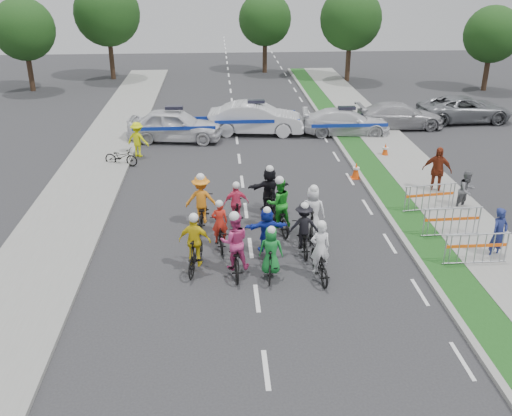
{
  "coord_description": "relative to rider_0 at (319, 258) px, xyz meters",
  "views": [
    {
      "loc": [
        -0.93,
        -13.39,
        8.61
      ],
      "look_at": [
        0.23,
        3.71,
        1.1
      ],
      "focal_mm": 40.0,
      "sensor_mm": 36.0,
      "label": 1
    }
  ],
  "objects": [
    {
      "name": "grass_strip",
      "position": [
        3.91,
        3.97,
        -0.56
      ],
      "size": [
        1.2,
        60.0,
        0.11
      ],
      "primitive_type": "cube",
      "color": "#173E14",
      "rests_on": "ground"
    },
    {
      "name": "barrier_1",
      "position": [
        4.81,
        2.2,
        -0.06
      ],
      "size": [
        2.02,
        0.57,
        1.12
      ],
      "primitive_type": null,
      "rotation": [
        0.0,
        0.0,
        0.04
      ],
      "color": "#A5A8AD",
      "rests_on": "ground"
    },
    {
      "name": "barrier_0",
      "position": [
        4.81,
        0.28,
        -0.06
      ],
      "size": [
        2.01,
        0.53,
        1.12
      ],
      "primitive_type": null,
      "rotation": [
        0.0,
        0.0,
        0.01
      ],
      "color": "#A5A8AD",
      "rests_on": "ground"
    },
    {
      "name": "spectator_2",
      "position": [
        5.71,
        6.17,
        0.34
      ],
      "size": [
        1.22,
        0.88,
        1.93
      ],
      "primitive_type": "imported",
      "rotation": [
        0.0,
        0.0,
        -0.41
      ],
      "color": "maroon",
      "rests_on": "ground"
    },
    {
      "name": "spectator_0",
      "position": [
        5.7,
        0.77,
        0.23
      ],
      "size": [
        0.73,
        0.62,
        1.69
      ],
      "primitive_type": "imported",
      "rotation": [
        0.0,
        0.0,
        0.42
      ],
      "color": "navy",
      "rests_on": "ground"
    },
    {
      "name": "rider_4",
      "position": [
        -0.24,
        1.59,
        0.07
      ],
      "size": [
        0.97,
        1.72,
        1.76
      ],
      "rotation": [
        0.0,
        0.0,
        3.14
      ],
      "color": "black",
      "rests_on": "ground"
    },
    {
      "name": "police_car_2",
      "position": [
        3.92,
        14.66,
        0.05
      ],
      "size": [
        4.81,
        2.36,
        1.35
      ],
      "primitive_type": "imported",
      "rotation": [
        0.0,
        0.0,
        1.47
      ],
      "color": "silver",
      "rests_on": "ground"
    },
    {
      "name": "parked_bike",
      "position": [
        -7.25,
        10.4,
        -0.21
      ],
      "size": [
        1.65,
        0.96,
        0.82
      ],
      "primitive_type": "imported",
      "rotation": [
        0.0,
        0.0,
        1.29
      ],
      "color": "black",
      "rests_on": "ground"
    },
    {
      "name": "civilian_sedan",
      "position": [
        7.14,
        15.7,
        0.07
      ],
      "size": [
        4.8,
        2.01,
        1.39
      ],
      "primitive_type": "imported",
      "rotation": [
        0.0,
        0.0,
        1.58
      ],
      "color": "#A7A6AB",
      "rests_on": "ground"
    },
    {
      "name": "tree_2",
      "position": [
        16.11,
        24.97,
        3.22
      ],
      "size": [
        3.85,
        3.85,
        5.77
      ],
      "color": "#382619",
      "rests_on": "ground"
    },
    {
      "name": "rider_10",
      "position": [
        -3.48,
        3.71,
        0.15
      ],
      "size": [
        1.16,
        2.02,
        2.0
      ],
      "rotation": [
        0.0,
        0.0,
        3.05
      ],
      "color": "black",
      "rests_on": "ground"
    },
    {
      "name": "rider_1",
      "position": [
        -1.41,
        0.11,
        0.04
      ],
      "size": [
        0.76,
        1.65,
        1.69
      ],
      "rotation": [
        0.0,
        0.0,
        3.01
      ],
      "color": "black",
      "rests_on": "ground"
    },
    {
      "name": "sidewalk_left",
      "position": [
        -8.39,
        3.97,
        -0.55
      ],
      "size": [
        3.0,
        60.0,
        0.13
      ],
      "primitive_type": "cube",
      "color": "gray",
      "rests_on": "ground"
    },
    {
      "name": "rider_5",
      "position": [
        -1.42,
        1.48,
        0.1
      ],
      "size": [
        1.37,
        1.63,
        1.69
      ],
      "rotation": [
        0.0,
        0.0,
        3.21
      ],
      "color": "black",
      "rests_on": "ground"
    },
    {
      "name": "rider_7",
      "position": [
        0.19,
        2.54,
        0.14
      ],
      "size": [
        0.9,
        1.92,
        1.95
      ],
      "rotation": [
        0.0,
        0.0,
        2.96
      ],
      "color": "black",
      "rests_on": "ground"
    },
    {
      "name": "tree_3",
      "position": [
        -10.89,
        30.97,
        4.27
      ],
      "size": [
        4.9,
        4.9,
        7.35
      ],
      "color": "#382619",
      "rests_on": "ground"
    },
    {
      "name": "sidewalk_right",
      "position": [
        5.71,
        3.97,
        -0.55
      ],
      "size": [
        2.4,
        60.0,
        0.13
      ],
      "primitive_type": "cube",
      "color": "gray",
      "rests_on": "ground"
    },
    {
      "name": "rider_2",
      "position": [
        -2.45,
        0.44,
        0.13
      ],
      "size": [
        0.87,
        2.01,
        2.02
      ],
      "rotation": [
        0.0,
        0.0,
        3.18
      ],
      "color": "black",
      "rests_on": "ground"
    },
    {
      "name": "spectator_1",
      "position": [
        6.25,
        4.52,
        0.14
      ],
      "size": [
        0.92,
        0.84,
        1.52
      ],
      "primitive_type": "imported",
      "rotation": [
        0.0,
        0.0,
        0.45
      ],
      "color": "slate",
      "rests_on": "ground"
    },
    {
      "name": "tree_4",
      "position": [
        1.11,
        32.97,
        3.57
      ],
      "size": [
        4.2,
        4.2,
        6.3
      ],
      "color": "#382619",
      "rests_on": "ground"
    },
    {
      "name": "rider_8",
      "position": [
        -0.85,
        3.21,
        0.13
      ],
      "size": [
        1.08,
        2.08,
        2.03
      ],
      "rotation": [
        0.0,
        0.0,
        3.35
      ],
      "color": "black",
      "rests_on": "ground"
    },
    {
      "name": "civilian_suv",
      "position": [
        11.28,
        16.81,
        0.11
      ],
      "size": [
        5.33,
        2.62,
        1.45
      ],
      "primitive_type": "imported",
      "rotation": [
        0.0,
        0.0,
        1.61
      ],
      "color": "slate",
      "rests_on": "ground"
    },
    {
      "name": "curb_right",
      "position": [
        3.21,
        3.97,
        -0.56
      ],
      "size": [
        0.2,
        60.0,
        0.12
      ],
      "primitive_type": "cube",
      "color": "gray",
      "rests_on": "ground"
    },
    {
      "name": "rider_3",
      "position": [
        -3.61,
        0.66,
        0.11
      ],
      "size": [
        1.02,
        1.88,
        1.91
      ],
      "rotation": [
        0.0,
        0.0,
        2.95
      ],
      "color": "black",
      "rests_on": "ground"
    },
    {
      "name": "ground",
      "position": [
        -1.89,
        -1.03,
        -0.62
      ],
      "size": [
        90.0,
        90.0,
        0.0
      ],
      "primitive_type": "plane",
      "color": "#28282B",
      "rests_on": "ground"
    },
    {
      "name": "tree_0",
      "position": [
        -15.89,
        26.97,
        3.57
      ],
      "size": [
        4.2,
        4.2,
        6.3
      ],
      "color": "#382619",
      "rests_on": "ground"
    },
    {
      "name": "police_car_1",
      "position": [
        -0.82,
        15.11,
        0.21
      ],
      "size": [
        5.19,
        2.26,
        1.66
      ],
      "primitive_type": "imported",
      "rotation": [
        0.0,
        0.0,
        1.47
      ],
      "color": "silver",
      "rests_on": "ground"
    },
    {
      "name": "cone_1",
      "position": [
        4.98,
        10.74,
        -0.28
      ],
      "size": [
        0.4,
        0.4,
        0.7
      ],
      "color": "#F24C0C",
      "rests_on": "ground"
    },
    {
      "name": "tree_1",
      "position": [
        7.11,
        28.97,
        3.92
      ],
      "size": [
        4.55,
        4.55,
        6.82
      ],
      "color": "#382619",
      "rests_on": "ground"
    },
    {
      "name": "rider_0",
      "position": [
        0.0,
        0.0,
        0.0
      ],
      "size": [
        0.78,
        1.88,
        1.87
      ],
      "rotation": [
        0.0,
        0.0,
        3.22
      ],
      "color": "black",
      "rests_on": "ground"
    },
    {
      "name": "rider_9",
      "position": [
        -2.28,
        3.61,
        0.04
      ],
      "size": [
        0.89,
        1.66,
        1.71
      ],
      "rotation": [
        0.0,
        0.0,
        3.22
      ],
      "color": "black",
      "rests_on": "ground"
    },
    {
      "name": "marshal_hiviz",
      "position": [
        -6.63,
        11.67,
        0.21
      ],
      "size": [
        1.23,
        0.99,
        1.66
      ],
      "primitive_type": "imported",
      "rotation": [
        0.0,
        0.0,
        2.74
      ],
      "color": "#DDE90C",
      "rests_on": "ground"
    },
    {
      "name": "cone_0",
      "position": [
        2.97,
        8.06,
        -0.28
      ],
      "size": [
        0.4,
        0.4,
        0.7
      ],
      "color": "#F24C0C",
      "rests_on": "ground"
    },
    {
      "name": "police_car_0",
      "position": [
        -5.04,
        14.13,
        0.2
      ],
      "size": [
        5.02,
        2.57,
        1.64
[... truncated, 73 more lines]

